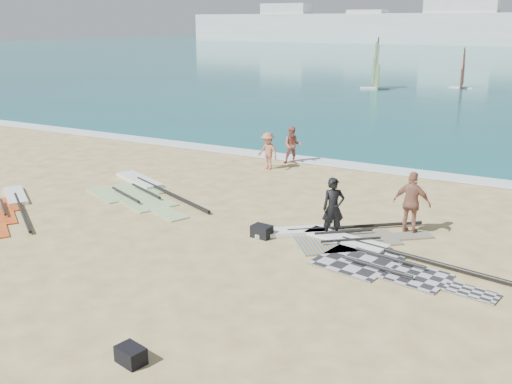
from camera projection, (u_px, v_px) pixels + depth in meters
The scene contains 15 objects.
ground at pixel (200, 276), 13.98m from camera, with size 300.00×300.00×0.00m, color #DAC37F.
surf_line at pixel (362, 167), 24.32m from camera, with size 300.00×1.20×0.04m, color white.
far_town at pixel (477, 27), 146.01m from camera, with size 160.00×8.00×12.00m.
rig_grey at pixel (374, 256), 15.01m from camera, with size 5.76×2.79×0.20m.
rig_green at pixel (142, 190), 20.88m from camera, with size 5.99×4.13×0.20m.
rig_orange at pixel (328, 235), 16.47m from camera, with size 4.85×3.94×0.20m.
rig_red at pixel (5, 206), 19.07m from camera, with size 4.63×4.10×0.20m.
gear_bag_near at pixel (262, 231), 16.42m from camera, with size 0.56×0.41×0.36m, color black.
gear_bag_far at pixel (131, 355), 10.37m from camera, with size 0.53×0.37×0.32m, color black.
person_wetsuit at pixel (333, 208), 16.22m from camera, with size 0.64×0.42×1.77m, color black.
beachgoer_left at pixel (293, 145), 24.74m from camera, with size 0.79×0.62×1.63m, color #A05648.
beachgoer_mid at pixel (268, 151), 23.79m from camera, with size 1.01×0.58×1.57m, color #B26950.
beachgoer_back at pixel (412, 203), 16.51m from camera, with size 1.09×0.45×1.86m, color #98614F.
windsurfer_left at pixel (376, 74), 51.81m from camera, with size 2.61×2.79×4.70m.
windsurfer_centre at pixel (462, 76), 52.57m from camera, with size 2.08×2.52×3.75m.
Camera 1 is at (7.33, -10.58, 5.99)m, focal length 40.00 mm.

